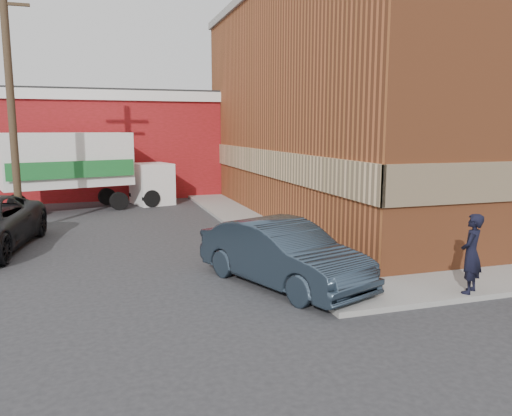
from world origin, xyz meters
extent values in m
plane|color=#28282B|center=(0.00, 0.00, 0.00)|extent=(90.00, 90.00, 0.00)
cube|color=#974A27|center=(8.50, 9.00, 4.50)|extent=(14.00, 18.00, 9.00)
cube|color=#D5B183|center=(1.46, 9.00, 2.30)|extent=(0.08, 18.16, 1.00)
cube|color=gray|center=(0.60, 9.00, 0.06)|extent=(1.80, 18.00, 0.12)
cube|color=maroon|center=(-6.00, 20.00, 2.50)|extent=(16.00, 8.00, 5.00)
cube|color=silver|center=(-6.00, 20.00, 5.25)|extent=(16.30, 8.30, 0.50)
cube|color=black|center=(-6.00, 20.00, 5.55)|extent=(16.00, 8.00, 0.10)
cylinder|color=#453322|center=(-7.50, 9.00, 4.50)|extent=(0.26, 0.26, 9.00)
cube|color=#453322|center=(-7.50, 9.00, 7.70)|extent=(1.60, 0.10, 0.10)
imported|color=black|center=(2.72, -1.55, 0.98)|extent=(0.75, 0.70, 1.72)
imported|color=#283543|center=(-0.80, 0.50, 0.75)|extent=(3.18, 4.84, 1.51)
cube|color=white|center=(-6.09, 13.32, 2.28)|extent=(5.75, 3.53, 2.32)
cube|color=#1F7431|center=(-5.79, 12.28, 1.92)|extent=(5.00, 1.43, 0.72)
cube|color=white|center=(-2.73, 14.27, 0.98)|extent=(2.08, 2.33, 1.97)
cylinder|color=black|center=(-7.74, 11.92, 0.40)|extent=(0.85, 0.48, 0.80)
cylinder|color=black|center=(-8.22, 13.64, 0.40)|extent=(0.85, 0.48, 0.80)
cylinder|color=black|center=(-3.95, 12.99, 0.40)|extent=(0.85, 0.48, 0.80)
cylinder|color=black|center=(-4.44, 14.71, 0.40)|extent=(0.85, 0.48, 0.80)
cylinder|color=black|center=(-2.49, 13.41, 0.40)|extent=(0.85, 0.48, 0.80)
cylinder|color=black|center=(-2.98, 15.13, 0.40)|extent=(0.85, 0.48, 0.80)
camera|label=1|loc=(-4.76, -10.01, 3.60)|focal=35.00mm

